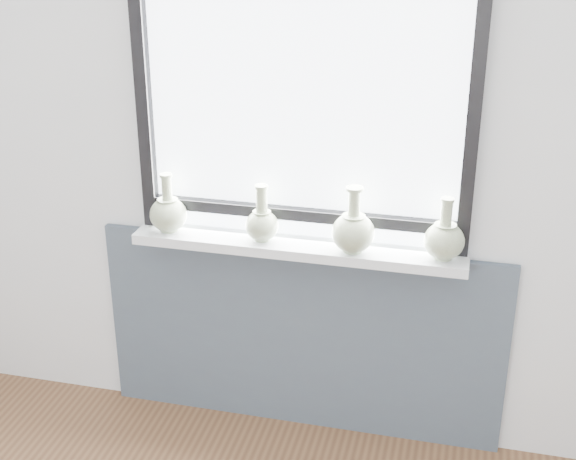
% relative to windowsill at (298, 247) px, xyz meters
% --- Properties ---
extents(back_wall, '(3.60, 0.02, 2.60)m').
position_rel_windowsill_xyz_m(back_wall, '(0.00, 0.10, 0.42)').
color(back_wall, silver).
rests_on(back_wall, ground).
extents(apron_panel, '(1.70, 0.03, 0.86)m').
position_rel_windowsill_xyz_m(apron_panel, '(0.00, 0.07, -0.45)').
color(apron_panel, '#3F4D5A').
rests_on(apron_panel, ground).
extents(windowsill, '(1.32, 0.18, 0.04)m').
position_rel_windowsill_xyz_m(windowsill, '(0.00, 0.00, 0.00)').
color(windowsill, silver).
rests_on(windowsill, apron_panel).
extents(window, '(1.30, 0.06, 1.05)m').
position_rel_windowsill_xyz_m(window, '(0.00, 0.06, 0.56)').
color(window, black).
rests_on(window, windowsill).
extents(vase_a, '(0.15, 0.15, 0.24)m').
position_rel_windowsill_xyz_m(vase_a, '(-0.53, -0.01, 0.10)').
color(vase_a, '#A9B890').
rests_on(vase_a, windowsill).
extents(vase_b, '(0.13, 0.13, 0.23)m').
position_rel_windowsill_xyz_m(vase_b, '(-0.14, -0.01, 0.09)').
color(vase_b, '#A9B890').
rests_on(vase_b, windowsill).
extents(vase_c, '(0.16, 0.16, 0.26)m').
position_rel_windowsill_xyz_m(vase_c, '(0.22, -0.03, 0.11)').
color(vase_c, '#A9B890').
rests_on(vase_c, windowsill).
extents(vase_d, '(0.15, 0.15, 0.24)m').
position_rel_windowsill_xyz_m(vase_d, '(0.56, -0.01, 0.10)').
color(vase_d, '#A9B890').
rests_on(vase_d, windowsill).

